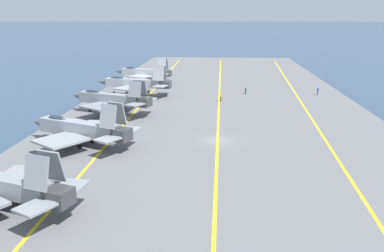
% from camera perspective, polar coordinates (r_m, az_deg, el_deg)
% --- Properties ---
extents(ground_plane, '(2000.00, 2000.00, 0.00)m').
position_cam_1_polar(ground_plane, '(57.75, 3.60, -2.43)').
color(ground_plane, '#2D425B').
extents(carrier_deck, '(229.04, 55.35, 0.40)m').
position_cam_1_polar(carrier_deck, '(57.69, 3.61, -2.24)').
color(carrier_deck, slate).
rests_on(carrier_deck, ground).
extents(deck_stripe_foul_line, '(205.87, 11.07, 0.01)m').
position_cam_1_polar(deck_stripe_foul_line, '(59.52, 18.44, -2.26)').
color(deck_stripe_foul_line, yellow).
rests_on(deck_stripe_foul_line, carrier_deck).
extents(deck_stripe_centerline, '(206.13, 0.36, 0.01)m').
position_cam_1_polar(deck_stripe_centerline, '(57.63, 3.61, -2.04)').
color(deck_stripe_centerline, yellow).
rests_on(deck_stripe_centerline, carrier_deck).
extents(deck_stripe_edge_line, '(206.13, 2.04, 0.01)m').
position_cam_1_polar(deck_stripe_edge_line, '(59.69, -11.17, -1.69)').
color(deck_stripe_edge_line, yellow).
rests_on(deck_stripe_edge_line, carrier_deck).
extents(parked_jet_third, '(13.79, 16.53, 6.38)m').
position_cam_1_polar(parked_jet_third, '(57.01, -15.48, -0.33)').
color(parked_jet_third, gray).
rests_on(parked_jet_third, carrier_deck).
extents(parked_jet_fourth, '(12.70, 16.34, 6.41)m').
position_cam_1_polar(parked_jet_fourth, '(73.53, -11.30, 3.75)').
color(parked_jet_fourth, gray).
rests_on(parked_jet_fourth, carrier_deck).
extents(parked_jet_fifth, '(12.15, 17.08, 6.72)m').
position_cam_1_polar(parked_jet_fifth, '(90.10, -8.02, 5.98)').
color(parked_jet_fifth, '#93999E').
rests_on(parked_jet_fifth, carrier_deck).
extents(parked_jet_sixth, '(12.38, 15.64, 6.48)m').
position_cam_1_polar(parked_jet_sixth, '(108.99, -6.73, 7.50)').
color(parked_jet_sixth, '#9EA3A8').
rests_on(parked_jet_sixth, carrier_deck).
extents(crew_yellow_vest, '(0.33, 0.43, 1.82)m').
position_cam_1_polar(crew_yellow_vest, '(83.65, 4.05, 4.17)').
color(crew_yellow_vest, '#232328').
rests_on(crew_yellow_vest, carrier_deck).
extents(crew_blue_vest, '(0.45, 0.45, 1.80)m').
position_cam_1_polar(crew_blue_vest, '(94.01, 17.25, 4.76)').
color(crew_blue_vest, '#4C473D').
rests_on(crew_blue_vest, carrier_deck).
extents(crew_green_vest, '(0.39, 0.45, 1.71)m').
position_cam_1_polar(crew_green_vest, '(92.00, 7.56, 5.06)').
color(crew_green_vest, '#232328').
rests_on(crew_green_vest, carrier_deck).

